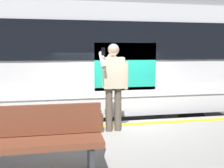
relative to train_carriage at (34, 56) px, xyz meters
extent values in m
plane|color=#4C4742|center=(-1.83, 1.85, -2.40)|extent=(26.99, 26.99, 0.00)
cube|color=yellow|center=(-1.83, 2.15, -1.45)|extent=(17.63, 0.16, 0.01)
cube|color=slate|center=(-1.83, 0.71, -2.32)|extent=(23.39, 0.08, 0.16)
cube|color=slate|center=(-1.83, -0.72, -2.32)|extent=(23.39, 0.08, 0.16)
cube|color=silver|center=(0.00, -0.01, -0.10)|extent=(12.80, 3.01, 2.70)
cube|color=gray|center=(0.00, -0.01, 1.37)|extent=(12.55, 2.77, 0.24)
cube|color=black|center=(0.00, 1.52, 0.37)|extent=(12.16, 0.03, 0.90)
cube|color=silver|center=(0.00, 1.52, -0.85)|extent=(12.16, 0.03, 0.24)
cube|color=#19A58C|center=(-2.24, 1.52, -0.24)|extent=(1.49, 0.02, 1.12)
cylinder|color=black|center=(-4.16, 1.20, -1.82)|extent=(0.84, 0.12, 0.84)
cylinder|color=black|center=(-4.16, -1.21, -1.82)|extent=(0.84, 0.12, 0.84)
cylinder|color=brown|center=(-1.84, 2.50, -1.02)|extent=(0.14, 0.14, 0.87)
cylinder|color=brown|center=(-1.66, 2.50, -1.02)|extent=(0.14, 0.14, 0.87)
cube|color=beige|center=(-1.75, 2.50, -0.29)|extent=(0.40, 0.24, 0.60)
sphere|color=beige|center=(-1.75, 2.34, -0.01)|extent=(0.20, 0.20, 0.20)
sphere|color=beige|center=(-1.75, 2.50, 0.16)|extent=(0.22, 0.22, 0.22)
cylinder|color=beige|center=(-2.00, 2.50, -0.35)|extent=(0.09, 0.09, 0.54)
cylinder|color=beige|center=(-1.52, 2.58, -0.04)|extent=(0.09, 0.42, 0.33)
cube|color=black|center=(-1.52, 2.68, 0.12)|extent=(0.07, 0.02, 0.15)
cube|color=#59331E|center=(-1.35, 2.48, -1.28)|extent=(0.38, 0.18, 0.35)
torus|color=#59331E|center=(-1.35, 2.48, -1.05)|extent=(0.35, 0.35, 0.02)
cube|color=brown|center=(-0.48, 4.18, -1.01)|extent=(1.61, 0.44, 0.08)
cube|color=brown|center=(-0.48, 3.99, -0.76)|extent=(1.61, 0.06, 0.40)
cube|color=#333338|center=(-1.12, 4.18, -1.23)|extent=(0.06, 0.40, 0.45)
camera|label=1|loc=(-0.82, 7.32, 0.15)|focal=40.42mm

